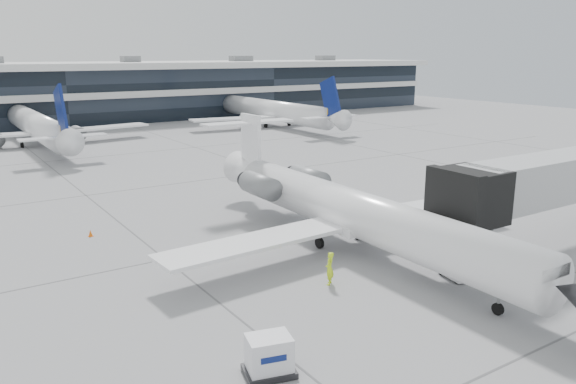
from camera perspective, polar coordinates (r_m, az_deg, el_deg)
ground at (r=41.61m, az=0.60°, el=-4.18°), size 220.00×220.00×0.00m
terminal at (r=117.19m, az=-22.64°, el=8.99°), size 170.00×22.00×10.00m
bg_jet_center at (r=89.88m, az=-23.99°, el=4.45°), size 32.00×40.00×9.60m
bg_jet_right at (r=103.94m, az=-1.66°, el=6.77°), size 32.00×40.00×9.60m
regional_jet at (r=37.74m, az=6.51°, el=-1.90°), size 27.43×34.09×7.89m
jet_bridge at (r=42.35m, az=26.20°, el=1.40°), size 20.41×4.53×6.57m
ramp_worker at (r=32.44m, az=4.24°, el=-7.75°), size 0.83×0.82×1.93m
baggage_tug at (r=34.86m, az=16.68°, el=-7.43°), size 1.57×2.22×1.29m
cargo_uld at (r=23.97m, az=-1.94°, el=-16.33°), size 2.38×1.99×1.68m
traffic_cone at (r=43.22m, az=-19.43°, el=-3.98°), size 0.36×0.36×0.49m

